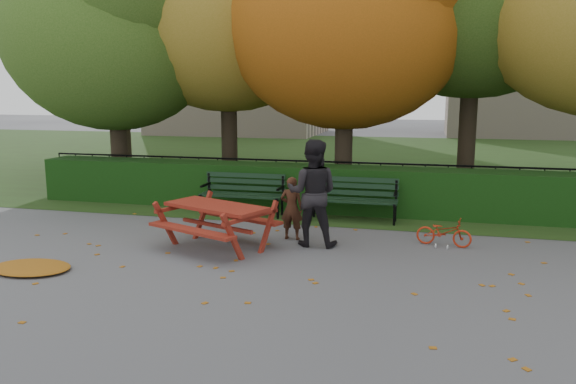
% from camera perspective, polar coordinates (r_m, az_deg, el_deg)
% --- Properties ---
extents(ground, '(90.00, 90.00, 0.00)m').
position_cam_1_polar(ground, '(8.48, -4.19, -8.00)').
color(ground, slate).
rests_on(ground, ground).
extents(grass_strip, '(90.00, 90.00, 0.00)m').
position_cam_1_polar(grass_strip, '(21.95, 7.35, 3.28)').
color(grass_strip, '#223614').
rests_on(grass_strip, ground).
extents(building_left, '(10.00, 7.00, 15.00)m').
position_cam_1_polar(building_left, '(35.90, -5.03, 18.03)').
color(building_left, '#C6AF9B').
rests_on(building_left, ground).
extents(building_right, '(9.00, 6.00, 12.00)m').
position_cam_1_polar(building_right, '(36.21, 23.53, 14.78)').
color(building_right, '#C6AF9B').
rests_on(building_right, ground).
extents(hedge, '(13.00, 0.90, 1.00)m').
position_cam_1_polar(hedge, '(12.59, 2.21, 0.42)').
color(hedge, black).
rests_on(hedge, ground).
extents(iron_fence, '(14.00, 0.04, 1.02)m').
position_cam_1_polar(iron_fence, '(13.36, 2.92, 1.15)').
color(iron_fence, black).
rests_on(iron_fence, ground).
extents(tree_a, '(5.88, 5.60, 7.48)m').
position_cam_1_polar(tree_a, '(15.43, -16.86, 16.81)').
color(tree_a, black).
rests_on(tree_a, ground).
extents(bench_left, '(1.80, 0.57, 0.88)m').
position_cam_1_polar(bench_left, '(12.17, -4.58, 0.14)').
color(bench_left, black).
rests_on(bench_left, ground).
extents(bench_right, '(1.80, 0.57, 0.88)m').
position_cam_1_polar(bench_right, '(11.63, 6.70, -0.37)').
color(bench_right, black).
rests_on(bench_right, ground).
extents(picnic_table, '(2.19, 2.00, 0.86)m').
position_cam_1_polar(picnic_table, '(9.56, -7.31, -2.27)').
color(picnic_table, maroon).
rests_on(picnic_table, ground).
extents(leaf_pile, '(1.48, 1.29, 0.09)m').
position_cam_1_polar(leaf_pile, '(9.32, -24.65, -6.97)').
color(leaf_pile, brown).
rests_on(leaf_pile, ground).
extents(leaf_scatter, '(9.00, 5.70, 0.01)m').
position_cam_1_polar(leaf_scatter, '(8.75, -3.57, -7.37)').
color(leaf_scatter, brown).
rests_on(leaf_scatter, ground).
extents(child, '(0.42, 0.28, 1.14)m').
position_cam_1_polar(child, '(10.08, 0.38, -1.66)').
color(child, '#3B1F12').
rests_on(child, ground).
extents(adult, '(0.92, 0.73, 1.85)m').
position_cam_1_polar(adult, '(9.64, 2.50, -0.09)').
color(adult, black).
rests_on(adult, ground).
extents(bicycle, '(0.98, 0.48, 0.49)m').
position_cam_1_polar(bicycle, '(10.08, 15.56, -3.94)').
color(bicycle, '#B52910').
rests_on(bicycle, ground).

